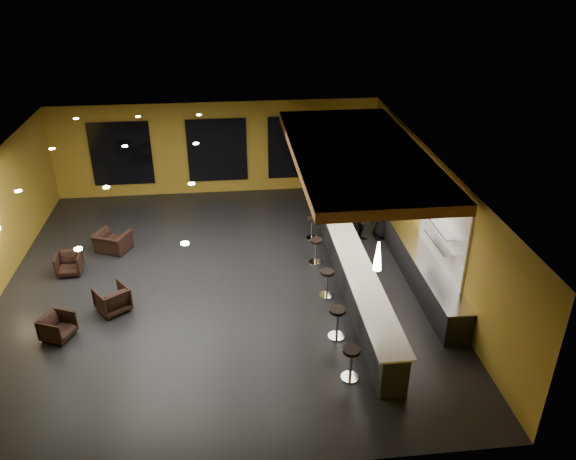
{
  "coord_description": "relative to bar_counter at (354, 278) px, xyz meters",
  "views": [
    {
      "loc": [
        0.44,
        -13.64,
        8.68
      ],
      "look_at": [
        2.0,
        0.5,
        1.3
      ],
      "focal_mm": 35.0,
      "sensor_mm": 36.0,
      "label": 1
    }
  ],
  "objects": [
    {
      "name": "window_left",
      "position": [
        -7.15,
        7.44,
        1.2
      ],
      "size": [
        2.2,
        0.06,
        2.4
      ],
      "primitive_type": "cube",
      "color": "black",
      "rests_on": "wall_back"
    },
    {
      "name": "bar_top",
      "position": [
        0.0,
        0.0,
        0.52
      ],
      "size": [
        0.78,
        8.1,
        0.05
      ],
      "primitive_type": "cube",
      "color": "white",
      "rests_on": "bar_counter"
    },
    {
      "name": "tile_backsplash",
      "position": [
        2.31,
        0.0,
        1.5
      ],
      "size": [
        0.06,
        3.2,
        2.4
      ],
      "primitive_type": "cube",
      "color": "white",
      "rests_on": "wall_right"
    },
    {
      "name": "wall_front",
      "position": [
        -3.65,
        -5.55,
        1.25
      ],
      "size": [
        12.0,
        0.1,
        3.5
      ],
      "primitive_type": "cube",
      "color": "olive",
      "rests_on": "floor"
    },
    {
      "name": "armchair_d",
      "position": [
        -6.97,
        3.18,
        -0.18
      ],
      "size": [
        1.25,
        1.19,
        0.64
      ],
      "primitive_type": "imported",
      "rotation": [
        0.0,
        0.0,
        2.72
      ],
      "color": "black",
      "rests_on": "floor"
    },
    {
      "name": "bar_stool_2",
      "position": [
        -0.75,
        -0.0,
        0.0
      ],
      "size": [
        0.4,
        0.4,
        0.79
      ],
      "rotation": [
        0.0,
        0.0,
        0.37
      ],
      "color": "silver",
      "rests_on": "floor"
    },
    {
      "name": "prep_counter",
      "position": [
        2.0,
        0.5,
        -0.07
      ],
      "size": [
        0.7,
        6.0,
        0.86
      ],
      "primitive_type": "cube",
      "color": "black",
      "rests_on": "floor"
    },
    {
      "name": "bar_stool_3",
      "position": [
        -0.78,
        1.79,
        0.0
      ],
      "size": [
        0.4,
        0.4,
        0.79
      ],
      "rotation": [
        0.0,
        0.0,
        0.4
      ],
      "color": "silver",
      "rests_on": "floor"
    },
    {
      "name": "staff_a",
      "position": [
        0.52,
        2.86,
        0.31
      ],
      "size": [
        0.64,
        0.47,
        1.61
      ],
      "primitive_type": "imported",
      "rotation": [
        0.0,
        0.0,
        -0.15
      ],
      "color": "black",
      "rests_on": "floor"
    },
    {
      "name": "floor",
      "position": [
        -3.65,
        1.0,
        -0.55
      ],
      "size": [
        12.0,
        13.0,
        0.1
      ],
      "primitive_type": "cube",
      "color": "black",
      "rests_on": "ground"
    },
    {
      "name": "window_right",
      "position": [
        -0.65,
        7.44,
        1.2
      ],
      "size": [
        2.2,
        0.06,
        2.4
      ],
      "primitive_type": "cube",
      "color": "black",
      "rests_on": "wall_back"
    },
    {
      "name": "wall_shelf_upper",
      "position": [
        2.17,
        -0.2,
        1.55
      ],
      "size": [
        0.3,
        1.5,
        0.03
      ],
      "primitive_type": "cube",
      "color": "silver",
      "rests_on": "wall_right"
    },
    {
      "name": "wall_back",
      "position": [
        -3.65,
        7.55,
        1.25
      ],
      "size": [
        12.0,
        0.1,
        3.5
      ],
      "primitive_type": "cube",
      "color": "olive",
      "rests_on": "floor"
    },
    {
      "name": "armchair_c",
      "position": [
        -7.99,
        1.95,
        -0.18
      ],
      "size": [
        0.71,
        0.73,
        0.64
      ],
      "primitive_type": "imported",
      "rotation": [
        0.0,
        0.0,
        0.03
      ],
      "color": "black",
      "rests_on": "floor"
    },
    {
      "name": "pendant_1",
      "position": [
        0.0,
        0.5,
        1.85
      ],
      "size": [
        0.2,
        0.2,
        0.7
      ],
      "primitive_type": "cone",
      "color": "white",
      "rests_on": "wood_soffit"
    },
    {
      "name": "window_center",
      "position": [
        -3.65,
        7.44,
        1.2
      ],
      "size": [
        2.2,
        0.06,
        2.4
      ],
      "primitive_type": "cube",
      "color": "black",
      "rests_on": "wall_back"
    },
    {
      "name": "armchair_a",
      "position": [
        -7.58,
        -1.09,
        -0.18
      ],
      "size": [
        0.9,
        0.89,
        0.63
      ],
      "primitive_type": "imported",
      "rotation": [
        0.0,
        0.0,
        1.18
      ],
      "color": "black",
      "rests_on": "floor"
    },
    {
      "name": "prep_top",
      "position": [
        2.0,
        0.5,
        0.39
      ],
      "size": [
        0.72,
        6.0,
        0.03
      ],
      "primitive_type": "cube",
      "color": "silver",
      "rests_on": "prep_counter"
    },
    {
      "name": "ceiling",
      "position": [
        -3.65,
        1.0,
        3.05
      ],
      "size": [
        12.0,
        13.0,
        0.1
      ],
      "primitive_type": "cube",
      "color": "black"
    },
    {
      "name": "armchair_b",
      "position": [
        -6.44,
        -0.07,
        -0.15
      ],
      "size": [
        1.06,
        1.07,
        0.71
      ],
      "primitive_type": "imported",
      "rotation": [
        0.0,
        0.0,
        3.76
      ],
      "color": "black",
      "rests_on": "floor"
    },
    {
      "name": "wall_right",
      "position": [
        2.4,
        1.0,
        1.25
      ],
      "size": [
        0.1,
        13.0,
        3.5
      ],
      "primitive_type": "cube",
      "color": "olive",
      "rests_on": "floor"
    },
    {
      "name": "staff_b",
      "position": [
        0.89,
        3.0,
        0.26
      ],
      "size": [
        0.9,
        0.82,
        1.51
      ],
      "primitive_type": "imported",
      "rotation": [
        0.0,
        0.0,
        0.41
      ],
      "color": "black",
      "rests_on": "floor"
    },
    {
      "name": "bar_stool_4",
      "position": [
        -0.67,
        3.32,
        -0.03
      ],
      "size": [
        0.37,
        0.37,
        0.73
      ],
      "rotation": [
        0.0,
        0.0,
        0.21
      ],
      "color": "silver",
      "rests_on": "floor"
    },
    {
      "name": "pendant_0",
      "position": [
        0.0,
        -2.0,
        1.85
      ],
      "size": [
        0.2,
        0.2,
        0.7
      ],
      "primitive_type": "cone",
      "color": "white",
      "rests_on": "wood_soffit"
    },
    {
      "name": "column",
      "position": [
        0.0,
        4.6,
        1.25
      ],
      "size": [
        0.6,
        0.6,
        3.5
      ],
      "primitive_type": "cube",
      "color": "#A08F23",
      "rests_on": "floor"
    },
    {
      "name": "pendant_2",
      "position": [
        0.0,
        3.0,
        1.85
      ],
      "size": [
        0.2,
        0.2,
        0.7
      ],
      "primitive_type": "cone",
      "color": "white",
      "rests_on": "wood_soffit"
    },
    {
      "name": "bar_stool_1",
      "position": [
        -0.82,
        -1.81,
        0.03
      ],
      "size": [
        0.42,
        0.42,
        0.82
      ],
      "rotation": [
        0.0,
        0.0,
        -0.1
      ],
      "color": "silver",
      "rests_on": "floor"
    },
    {
      "name": "wood_soffit",
      "position": [
        0.35,
        2.0,
        2.86
      ],
      "size": [
        3.6,
        8.0,
        0.28
      ],
      "primitive_type": "cube",
      "color": "brown",
      "rests_on": "ceiling"
    },
    {
      "name": "bar_stool_0",
      "position": [
        -0.79,
        -3.27,
        0.02
      ],
      "size": [
        0.41,
        0.41,
        0.81
      ],
      "rotation": [
        0.0,
        0.0,
        0.05
      ],
      "color": "silver",
      "rests_on": "floor"
    },
    {
      "name": "staff_c",
      "position": [
        1.6,
        3.14,
        0.25
      ],
      "size": [
        0.82,
        0.62,
        1.5
      ],
      "primitive_type": "imported",
      "rotation": [
        0.0,
        0.0,
        -0.22
      ],
      "color": "black",
      "rests_on": "floor"
    },
    {
      "name": "wall_shelf_lower",
      "position": [
        2.17,
        -0.2,
        1.1
      ],
      "size": [
        0.3,
        1.5,
        0.03
      ],
      "primitive_type": "cube",
      "color": "silver",
      "rests_on": "wall_right"
    },
    {
      "name": "bar_counter",
      "position": [
        0.0,
        0.0,
        0.0
      ],
      "size": [
        0.6,
        8.0,
        1.0
      ],
      "primitive_type": "cube",
      "color": "black",
      "rests_on": "floor"
    }
  ]
}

